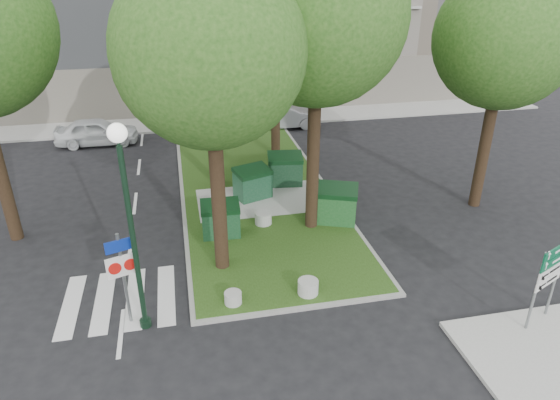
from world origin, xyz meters
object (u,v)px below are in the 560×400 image
object	(u,v)px
tree_median_near_left	(212,32)
dumpster_c	(285,169)
dumpster_b	(253,183)
dumpster_d	(336,204)
tree_street_right	(509,24)
car_white	(97,132)
traffic_sign_pole	(122,267)
car_silver	(282,116)
bollard_right	(308,287)
dumpster_a	(221,219)
litter_bin	(281,164)
bollard_mid	(263,218)
street_lamp	(128,208)
directional_sign	(549,273)
bollard_left	(233,298)
tree_median_mid	(210,18)

from	to	relation	value
tree_median_near_left	dumpster_c	size ratio (longest dim) A/B	6.53
dumpster_b	dumpster_d	world-z (taller)	dumpster_d
tree_street_right	car_white	xyz separation A→B (m)	(-15.83, 10.69, -6.26)
dumpster_d	traffic_sign_pole	distance (m)	8.45
car_silver	bollard_right	bearing A→B (deg)	169.37
bollard_right	traffic_sign_pole	size ratio (longest dim) A/B	0.22
dumpster_a	bollard_right	distance (m)	4.57
dumpster_c	litter_bin	xyz separation A→B (m)	(0.11, 1.46, -0.33)
bollard_right	litter_bin	bearing A→B (deg)	82.80
car_silver	bollard_mid	bearing A→B (deg)	163.32
dumpster_a	bollard_mid	distance (m)	1.72
street_lamp	car_silver	xyz separation A→B (m)	(7.35, 16.34, -2.89)
litter_bin	car_white	world-z (taller)	car_white
litter_bin	directional_sign	world-z (taller)	directional_sign
dumpster_c	car_silver	bearing A→B (deg)	86.49
dumpster_c	traffic_sign_pole	world-z (taller)	traffic_sign_pole
dumpster_a	dumpster_c	distance (m)	5.02
tree_median_near_left	dumpster_b	size ratio (longest dim) A/B	6.32
dumpster_b	bollard_mid	size ratio (longest dim) A/B	2.66
bollard_right	car_silver	bearing A→B (deg)	80.47
traffic_sign_pole	directional_sign	world-z (taller)	traffic_sign_pole
bollard_left	car_silver	distance (m)	16.74
car_white	car_silver	xyz separation A→B (m)	(10.24, 0.76, -0.00)
litter_bin	directional_sign	distance (m)	12.77
tree_median_near_left	bollard_left	world-z (taller)	tree_median_near_left
car_white	car_silver	distance (m)	10.27
tree_street_right	traffic_sign_pole	xyz separation A→B (m)	(-13.35, -4.61, -5.20)
bollard_right	street_lamp	size ratio (longest dim) A/B	0.11
dumpster_d	bollard_left	xyz separation A→B (m)	(-4.40, -4.17, -0.50)
dumpster_a	car_silver	xyz separation A→B (m)	(4.82, 11.97, -0.01)
tree_street_right	car_silver	size ratio (longest dim) A/B	2.32
dumpster_d	street_lamp	xyz separation A→B (m)	(-6.85, -4.51, 2.81)
tree_median_mid	dumpster_c	bearing A→B (deg)	-13.40
tree_median_near_left	street_lamp	world-z (taller)	tree_median_near_left
dumpster_d	car_silver	bearing A→B (deg)	108.87
dumpster_b	bollard_mid	world-z (taller)	dumpster_b
street_lamp	litter_bin	bearing A→B (deg)	58.89
tree_median_mid	litter_bin	distance (m)	7.19
dumpster_b	traffic_sign_pole	xyz separation A→B (m)	(-4.54, -6.87, 1.03)
car_silver	tree_street_right	bearing A→B (deg)	-155.07
tree_median_mid	bollard_left	size ratio (longest dim) A/B	20.02
tree_median_mid	traffic_sign_pole	world-z (taller)	tree_median_mid
bollard_left	bollard_mid	size ratio (longest dim) A/B	0.80
car_silver	tree_median_mid	bearing A→B (deg)	148.24
dumpster_a	bollard_left	size ratio (longest dim) A/B	2.80
dumpster_d	car_silver	xyz separation A→B (m)	(0.50, 11.83, -0.09)
dumpster_c	litter_bin	distance (m)	1.50
bollard_right	dumpster_c	bearing A→B (deg)	82.30
dumpster_b	dumpster_c	size ratio (longest dim) A/B	1.03
tree_median_mid	directional_sign	bearing A→B (deg)	-55.84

